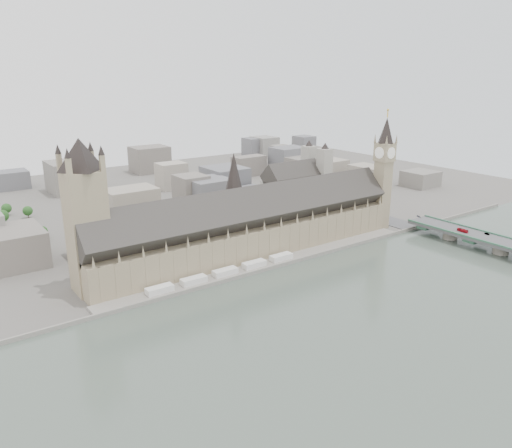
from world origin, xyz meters
TOP-DOWN VIEW (x-y plane):
  - ground at (0.00, 0.00)m, footprint 900.00×900.00m
  - river_thames at (0.00, -165.00)m, footprint 600.00×600.00m
  - embankment_wall at (0.00, -15.00)m, footprint 600.00×1.50m
  - river_terrace at (0.00, -7.50)m, footprint 270.00×15.00m
  - terrace_tents at (-40.00, -7.00)m, footprint 118.00×7.00m
  - palace_of_westminster at (0.00, 19.70)m, footprint 265.00×40.73m
  - elizabeth_tower at (138.00, 8.00)m, footprint 17.00×17.00m
  - victoria_tower at (-122.00, 26.00)m, footprint 30.00×30.00m
  - central_tower at (-10.00, 26.00)m, footprint 13.00×13.00m
  - westminster_bridge at (162.00, -87.50)m, footprint 25.00×325.00m
  - westminster_abbey at (110.92, 95.00)m, footprint 68.00×36.00m
  - city_skyline_inland at (0.00, 245.00)m, footprint 720.00×360.00m
  - park_trees at (-10.00, 60.00)m, footprint 110.00×30.00m
  - red_bus_north at (158.94, -62.46)m, footprint 2.58×9.64m
  - car_silver at (168.87, -78.27)m, footprint 2.69×4.64m
  - car_approach at (166.27, -13.43)m, footprint 3.02×4.71m

SIDE VIEW (x-z plane):
  - ground at x=0.00m, z-range 0.00..0.00m
  - river_thames at x=0.00m, z-range 0.00..0.00m
  - river_terrace at x=0.00m, z-range 0.00..2.00m
  - embankment_wall at x=0.00m, z-range 0.00..3.00m
  - terrace_tents at x=-40.00m, z-range 2.00..6.00m
  - westminster_bridge at x=162.00m, z-range 0.00..10.25m
  - park_trees at x=-10.00m, z-range 0.00..15.00m
  - car_approach at x=166.27m, z-range 10.25..11.52m
  - car_silver at x=168.87m, z-range 10.25..11.70m
  - red_bus_north at x=158.94m, z-range 10.25..12.91m
  - city_skyline_inland at x=0.00m, z-range 0.00..38.00m
  - palace_of_westminster at x=0.00m, z-range -5.02..50.43m
  - westminster_abbey at x=110.92m, z-range -6.92..57.08m
  - victoria_tower at x=-122.00m, z-range 5.20..105.20m
  - central_tower at x=-10.00m, z-range 33.92..81.92m
  - elizabeth_tower at x=138.00m, z-range 4.34..111.84m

